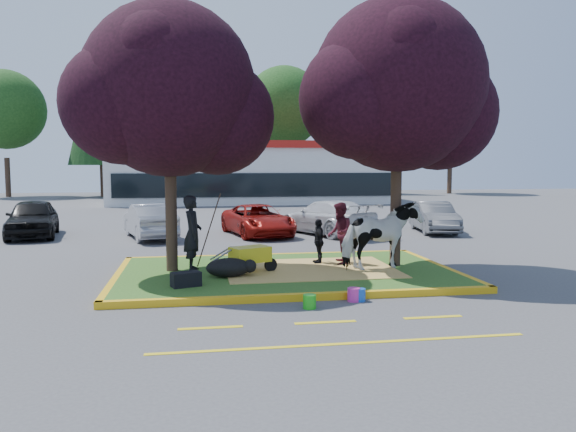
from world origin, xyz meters
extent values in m
plane|color=#424244|center=(0.00, 0.00, 0.00)|extent=(90.00, 90.00, 0.00)
cube|color=#2A571B|center=(0.00, 0.00, 0.07)|extent=(8.00, 5.00, 0.15)
cube|color=gold|center=(0.00, -2.58, 0.07)|extent=(8.30, 0.16, 0.15)
cube|color=gold|center=(0.00, 2.58, 0.07)|extent=(8.30, 0.16, 0.15)
cube|color=gold|center=(-4.08, 0.00, 0.07)|extent=(0.16, 5.30, 0.15)
cube|color=gold|center=(4.08, 0.00, 0.07)|extent=(0.16, 5.30, 0.15)
cube|color=#E3B75D|center=(0.60, 0.00, 0.15)|extent=(4.20, 3.00, 0.01)
cylinder|color=black|center=(-2.80, 0.40, 1.91)|extent=(0.28, 0.28, 3.53)
sphere|color=black|center=(-2.80, 0.40, 4.56)|extent=(4.20, 4.20, 4.20)
sphere|color=black|center=(-1.64, 0.60, 3.93)|extent=(2.86, 2.86, 2.86)
sphere|color=black|center=(-3.85, 0.10, 4.18)|extent=(2.86, 2.86, 2.86)
cylinder|color=black|center=(2.90, 0.20, 2.00)|extent=(0.28, 0.28, 3.70)
sphere|color=black|center=(2.90, 0.20, 4.77)|extent=(4.40, 4.40, 4.40)
sphere|color=black|center=(4.11, 0.40, 4.11)|extent=(2.99, 2.99, 2.99)
sphere|color=black|center=(1.80, -0.10, 4.37)|extent=(2.99, 2.99, 2.99)
cube|color=yellow|center=(-2.00, -4.20, 0.00)|extent=(1.10, 0.12, 0.01)
cube|color=yellow|center=(0.00, -4.20, 0.00)|extent=(1.10, 0.12, 0.01)
cube|color=yellow|center=(2.00, -4.20, 0.00)|extent=(1.10, 0.12, 0.01)
cube|color=yellow|center=(0.00, -5.40, 0.00)|extent=(6.00, 0.10, 0.01)
cube|color=silver|center=(2.00, 28.00, 2.00)|extent=(20.00, 8.00, 4.00)
cube|color=#A51811|center=(2.00, 28.00, 4.15)|extent=(20.40, 8.40, 0.50)
cube|color=black|center=(2.00, 23.95, 1.40)|extent=(19.00, 0.10, 1.60)
cylinder|color=black|center=(-18.00, 38.00, 1.68)|extent=(0.44, 0.44, 3.36)
sphere|color=#143811|center=(-18.00, 38.00, 7.44)|extent=(6.72, 6.72, 6.72)
cylinder|color=black|center=(-10.00, 37.00, 1.96)|extent=(0.44, 0.44, 3.92)
cone|color=black|center=(-10.00, 37.00, 8.68)|extent=(5.60, 5.60, 11.90)
cylinder|color=black|center=(-2.00, 38.50, 1.54)|extent=(0.44, 0.44, 3.08)
sphere|color=#143811|center=(-2.00, 38.50, 6.82)|extent=(6.16, 6.16, 6.16)
cylinder|color=black|center=(6.00, 37.50, 1.82)|extent=(0.44, 0.44, 3.64)
sphere|color=#143811|center=(6.00, 37.50, 8.06)|extent=(7.28, 7.28, 7.28)
cylinder|color=black|center=(14.00, 38.00, 1.75)|extent=(0.44, 0.44, 3.50)
cone|color=black|center=(14.00, 38.00, 7.75)|extent=(5.00, 5.00, 10.62)
cylinder|color=black|center=(22.00, 37.00, 1.61)|extent=(0.44, 0.44, 3.22)
sphere|color=#143811|center=(22.00, 37.00, 7.13)|extent=(6.44, 6.44, 6.44)
imported|color=silver|center=(2.33, -0.32, 1.00)|extent=(2.19, 1.46, 1.70)
ellipsoid|color=black|center=(-1.48, -0.65, 0.37)|extent=(1.18, 0.91, 0.45)
imported|color=black|center=(-2.29, 0.29, 1.08)|extent=(0.46, 0.69, 1.86)
imported|color=#47141F|center=(1.52, 0.61, 0.96)|extent=(0.78, 0.91, 1.63)
imported|color=black|center=(0.99, 0.80, 0.74)|extent=(0.29, 0.69, 1.18)
cylinder|color=black|center=(-0.41, -0.14, 0.32)|extent=(0.33, 0.20, 0.33)
cylinder|color=slate|center=(-1.24, -0.35, 0.27)|extent=(0.04, 0.04, 0.24)
cylinder|color=slate|center=(-1.24, 0.06, 0.27)|extent=(0.04, 0.04, 0.24)
cube|color=yellow|center=(-0.92, -0.14, 0.59)|extent=(1.06, 0.88, 0.37)
cylinder|color=slate|center=(-1.61, -0.35, 0.61)|extent=(0.56, 0.28, 0.31)
cylinder|color=slate|center=(-1.61, 0.06, 0.61)|extent=(0.56, 0.28, 0.31)
cube|color=black|center=(-2.44, -1.51, 0.31)|extent=(0.69, 0.51, 0.31)
cube|color=black|center=(-2.39, -1.47, 0.26)|extent=(0.44, 0.29, 0.23)
cylinder|color=green|center=(-0.08, -3.21, 0.14)|extent=(0.26, 0.26, 0.27)
cylinder|color=#D8309F|center=(0.92, -2.80, 0.14)|extent=(0.29, 0.29, 0.28)
cylinder|color=blue|center=(1.04, -2.80, 0.13)|extent=(0.31, 0.31, 0.26)
imported|color=black|center=(-8.34, 9.09, 0.73)|extent=(2.37, 4.48, 1.45)
imported|color=#929399|center=(-3.89, 7.89, 0.65)|extent=(2.36, 4.20, 1.31)
imported|color=maroon|center=(0.21, 8.13, 0.60)|extent=(2.85, 4.66, 1.21)
imported|color=silver|center=(2.97, 7.95, 0.68)|extent=(3.63, 5.08, 1.37)
imported|color=#505256|center=(7.44, 7.96, 0.62)|extent=(1.93, 3.95, 1.24)
camera|label=1|loc=(-2.24, -13.58, 2.76)|focal=35.00mm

